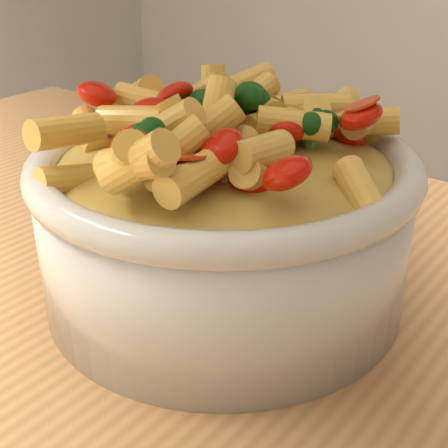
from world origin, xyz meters
The scene contains 3 objects.
table centered at (0.00, 0.00, 0.80)m, with size 1.20×0.80×0.90m.
serving_bowl centered at (0.02, 0.08, 0.96)m, with size 0.28×0.28×0.12m.
pasta_salad centered at (0.02, 0.08, 1.03)m, with size 0.22×0.22×0.05m.
Camera 1 is at (0.28, -0.25, 1.16)m, focal length 50.00 mm.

